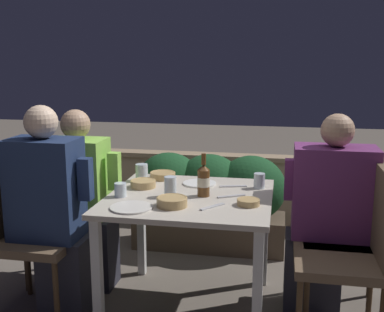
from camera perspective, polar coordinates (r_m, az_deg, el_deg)
name	(u,v)px	position (r m, az deg, el deg)	size (l,w,h in m)	color
ground_plane	(190,308)	(3.09, -0.25, -17.54)	(16.00, 16.00, 0.00)	#665B51
parapet_wall	(223,188)	(4.45, 3.71, -3.77)	(9.00, 0.18, 0.64)	tan
dining_table	(190,210)	(2.84, -0.26, -6.42)	(0.95, 0.91, 0.72)	#BCB2A3
planter_hedge	(209,197)	(3.83, 2.06, -4.85)	(1.19, 0.47, 0.76)	brown
chair_left_near	(19,220)	(3.04, -19.78, -7.13)	(0.48, 0.47, 0.95)	brown
person_navy_jumper	(52,212)	(2.92, -16.25, -6.36)	(0.48, 0.26, 1.25)	#282833
chair_left_far	(54,202)	(3.33, -16.03, -5.25)	(0.48, 0.47, 0.95)	brown
person_green_blouse	(84,199)	(3.23, -12.64, -4.98)	(0.47, 0.26, 1.18)	#282833
chair_right_near	(362,241)	(2.70, 19.53, -9.48)	(0.48, 0.47, 0.95)	brown
chair_right_far	(364,222)	(2.99, 19.69, -7.42)	(0.48, 0.47, 0.95)	brown
person_purple_stripe	(326,215)	(2.95, 15.60, -6.77)	(0.52, 0.26, 1.20)	#282833
beer_bottle	(204,180)	(2.78, 1.39, -2.85)	(0.07, 0.07, 0.25)	brown
plate_0	(132,207)	(2.59, -7.18, -6.06)	(0.23, 0.23, 0.01)	silver
plate_1	(200,183)	(3.05, 0.90, -3.26)	(0.21, 0.21, 0.01)	white
bowl_0	(143,183)	(2.99, -5.82, -3.22)	(0.16, 0.16, 0.05)	tan
bowl_1	(172,201)	(2.60, -2.39, -5.37)	(0.17, 0.17, 0.05)	tan
bowl_2	(248,202)	(2.64, 6.70, -5.40)	(0.12, 0.12, 0.03)	tan
bowl_3	(163,175)	(3.19, -3.50, -2.25)	(0.17, 0.17, 0.04)	tan
glass_cup_0	(170,187)	(2.78, -2.59, -3.64)	(0.07, 0.07, 0.12)	silver
glass_cup_1	(142,172)	(3.14, -5.98, -1.94)	(0.08, 0.08, 0.11)	silver
glass_cup_2	(259,181)	(2.98, 7.98, -2.93)	(0.07, 0.07, 0.09)	silver
glass_cup_3	(120,190)	(2.81, -8.48, -3.99)	(0.07, 0.07, 0.08)	silver
fork_0	(212,207)	(2.59, 2.44, -6.02)	(0.12, 0.15, 0.01)	silver
fork_1	(233,186)	(3.00, 4.92, -3.59)	(0.17, 0.07, 0.01)	silver
fork_2	(231,196)	(2.79, 4.66, -4.77)	(0.16, 0.10, 0.01)	silver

